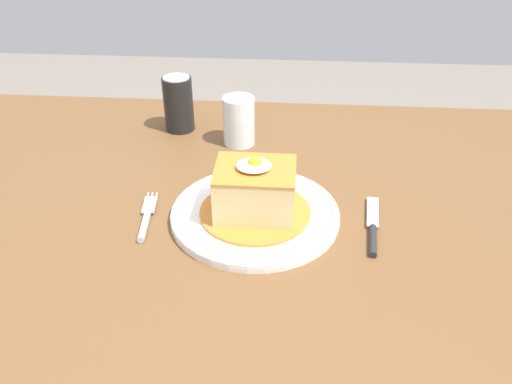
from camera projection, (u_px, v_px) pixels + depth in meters
dining_table at (224, 237)px, 0.99m from camera, size 1.42×0.89×0.72m
main_plate at (255, 213)px, 0.87m from camera, size 0.29×0.29×0.02m
sandwich_meal at (255, 192)px, 0.85m from camera, size 0.19×0.19×0.11m
fork at (146, 219)px, 0.86m from camera, size 0.03×0.14×0.01m
knife at (373, 232)px, 0.83m from camera, size 0.03×0.17×0.01m
soda_can at (178, 104)px, 1.14m from camera, size 0.07×0.07×0.12m
drinking_glass at (239, 124)px, 1.09m from camera, size 0.07×0.07×0.10m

